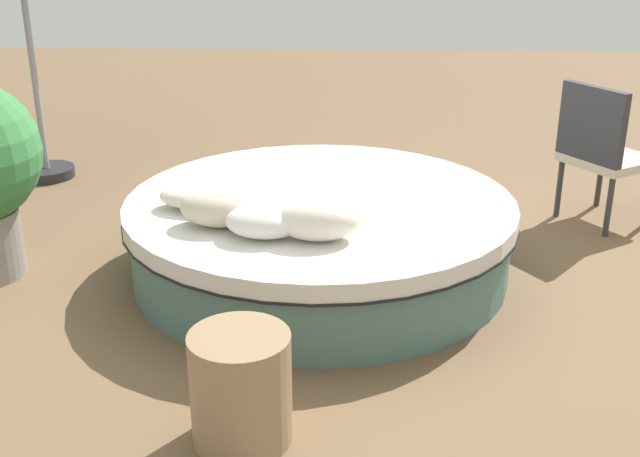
{
  "coord_description": "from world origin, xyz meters",
  "views": [
    {
      "loc": [
        0.14,
        -4.45,
        2.09
      ],
      "look_at": [
        0.0,
        0.0,
        0.28
      ],
      "focal_mm": 45.05,
      "sensor_mm": 36.0,
      "label": 1
    }
  ],
  "objects": [
    {
      "name": "side_table",
      "position": [
        -0.27,
        -1.66,
        0.24
      ],
      "size": [
        0.42,
        0.42,
        0.49
      ],
      "primitive_type": "cylinder",
      "color": "#997A56",
      "rests_on": "ground_plane"
    },
    {
      "name": "throw_pillow_1",
      "position": [
        -0.52,
        -0.43,
        0.57
      ],
      "size": [
        0.44,
        0.3,
        0.21
      ],
      "primitive_type": "ellipsoid",
      "color": "beige",
      "rests_on": "round_bed"
    },
    {
      "name": "throw_pillow_3",
      "position": [
        0.01,
        -0.61,
        0.58
      ],
      "size": [
        0.43,
        0.28,
        0.22
      ],
      "primitive_type": "ellipsoid",
      "color": "silver",
      "rests_on": "round_bed"
    },
    {
      "name": "patio_chair",
      "position": [
        1.88,
        0.86,
        0.56
      ],
      "size": [
        0.7,
        0.71,
        0.98
      ],
      "rotation": [
        0.0,
        0.0,
        -1.0
      ],
      "color": "#333338",
      "rests_on": "ground_plane"
    },
    {
      "name": "throw_pillow_2",
      "position": [
        -0.27,
        -0.58,
        0.56
      ],
      "size": [
        0.42,
        0.3,
        0.18
      ],
      "primitive_type": "ellipsoid",
      "color": "white",
      "rests_on": "round_bed"
    },
    {
      "name": "ground_plane",
      "position": [
        0.0,
        0.0,
        0.0
      ],
      "size": [
        16.0,
        16.0,
        0.0
      ],
      "primitive_type": "plane",
      "color": "brown"
    },
    {
      "name": "throw_pillow_0",
      "position": [
        -0.65,
        -0.16,
        0.54
      ],
      "size": [
        0.53,
        0.3,
        0.14
      ],
      "primitive_type": "ellipsoid",
      "color": "silver",
      "rests_on": "round_bed"
    },
    {
      "name": "round_bed",
      "position": [
        0.0,
        0.0,
        0.24
      ],
      "size": [
        2.32,
        2.32,
        0.47
      ],
      "color": "#4C726B",
      "rests_on": "ground_plane"
    }
  ]
}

